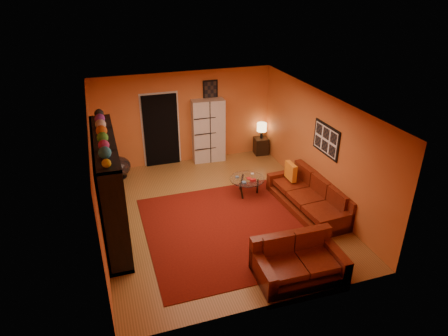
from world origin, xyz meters
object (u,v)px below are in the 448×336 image
object	(u,v)px
bowl_chair	(118,167)
side_table	(261,146)
tv	(113,190)
coffee_table	(247,180)
entertainment_unit	(110,187)
table_lamp	(262,128)
storage_cabinet	(208,131)
sofa	(312,197)
loveseat	(297,260)

from	to	relation	value
bowl_chair	side_table	distance (m)	4.26
tv	coffee_table	world-z (taller)	tv
entertainment_unit	side_table	bearing A→B (deg)	31.29
tv	side_table	distance (m)	5.30
coffee_table	table_lamp	xyz separation A→B (m)	(1.30, 2.18, 0.45)
side_table	table_lamp	distance (m)	0.58
storage_cabinet	sofa	bearing A→B (deg)	-61.81
coffee_table	bowl_chair	distance (m)	3.52
entertainment_unit	coffee_table	distance (m)	3.34
tv	coffee_table	xyz separation A→B (m)	(3.17, 0.57, -0.58)
bowl_chair	table_lamp	size ratio (longest dim) A/B	1.48
loveseat	coffee_table	xyz separation A→B (m)	(0.18, 2.99, 0.10)
loveseat	bowl_chair	bearing A→B (deg)	30.95
coffee_table	bowl_chair	size ratio (longest dim) A/B	1.22
bowl_chair	table_lamp	world-z (taller)	table_lamp
loveseat	entertainment_unit	bearing A→B (deg)	53.13
storage_cabinet	bowl_chair	bearing A→B (deg)	-170.00
side_table	table_lamp	xyz separation A→B (m)	(0.00, 0.00, 0.58)
loveseat	side_table	xyz separation A→B (m)	(1.48, 5.16, -0.03)
coffee_table	side_table	world-z (taller)	side_table
storage_cabinet	loveseat	bearing A→B (deg)	-84.87
tv	bowl_chair	xyz separation A→B (m)	(0.23, 2.50, -0.66)
coffee_table	tv	bearing A→B (deg)	-169.75
table_lamp	tv	bearing A→B (deg)	-148.42
loveseat	storage_cabinet	distance (m)	5.25
storage_cabinet	bowl_chair	xyz separation A→B (m)	(-2.62, -0.30, -0.60)
loveseat	table_lamp	world-z (taller)	table_lamp
entertainment_unit	side_table	distance (m)	5.36
tv	bowl_chair	size ratio (longest dim) A/B	1.24
sofa	storage_cabinet	bearing A→B (deg)	111.22
sofa	coffee_table	world-z (taller)	sofa
storage_cabinet	table_lamp	bearing A→B (deg)	1.71
loveseat	side_table	world-z (taller)	loveseat
entertainment_unit	bowl_chair	bearing A→B (deg)	83.72
storage_cabinet	tv	bearing A→B (deg)	-131.97
entertainment_unit	coffee_table	size ratio (longest dim) A/B	3.52
tv	table_lamp	world-z (taller)	tv
coffee_table	table_lamp	bearing A→B (deg)	59.16
loveseat	bowl_chair	size ratio (longest dim) A/B	2.29
entertainment_unit	storage_cabinet	xyz separation A→B (m)	(2.89, 2.80, -0.14)
table_lamp	sofa	bearing A→B (deg)	-91.92
sofa	tv	bearing A→B (deg)	169.93
loveseat	coffee_table	bearing A→B (deg)	-1.89
sofa	table_lamp	xyz separation A→B (m)	(0.11, 3.25, 0.55)
entertainment_unit	sofa	bearing A→B (deg)	-6.51
sofa	storage_cabinet	size ratio (longest dim) A/B	1.32
entertainment_unit	tv	world-z (taller)	entertainment_unit
sofa	side_table	distance (m)	3.26
loveseat	bowl_chair	xyz separation A→B (m)	(-2.77, 4.91, 0.02)
entertainment_unit	sofa	world-z (taller)	entertainment_unit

